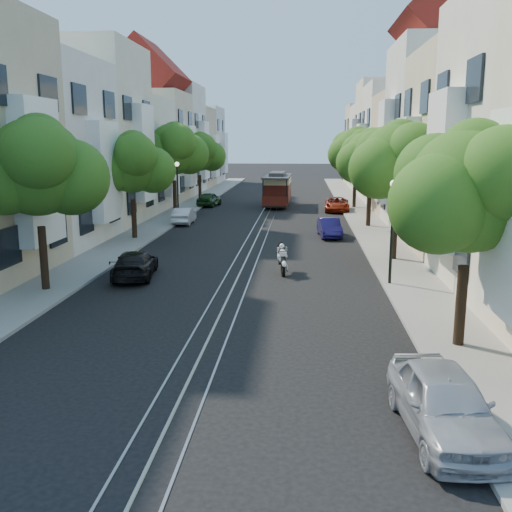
% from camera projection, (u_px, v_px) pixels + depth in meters
% --- Properties ---
extents(ground, '(200.00, 200.00, 0.00)m').
position_uv_depth(ground, '(269.00, 212.00, 47.07)').
color(ground, black).
rests_on(ground, ground).
extents(sidewalk_east, '(2.50, 80.00, 0.12)m').
position_uv_depth(sidewalk_east, '(358.00, 212.00, 46.48)').
color(sidewalk_east, gray).
rests_on(sidewalk_east, ground).
extents(sidewalk_west, '(2.50, 80.00, 0.12)m').
position_uv_depth(sidewalk_west, '(183.00, 210.00, 47.63)').
color(sidewalk_west, gray).
rests_on(sidewalk_west, ground).
extents(rail_left, '(0.06, 80.00, 0.02)m').
position_uv_depth(rail_left, '(262.00, 212.00, 47.11)').
color(rail_left, gray).
rests_on(rail_left, ground).
extents(rail_slot, '(0.06, 80.00, 0.02)m').
position_uv_depth(rail_slot, '(269.00, 212.00, 47.06)').
color(rail_slot, gray).
rests_on(rail_slot, ground).
extents(rail_right, '(0.06, 80.00, 0.02)m').
position_uv_depth(rail_right, '(276.00, 212.00, 47.02)').
color(rail_right, gray).
rests_on(rail_right, ground).
extents(lane_line, '(0.08, 80.00, 0.01)m').
position_uv_depth(lane_line, '(269.00, 212.00, 47.07)').
color(lane_line, tan).
rests_on(lane_line, ground).
extents(townhouses_east, '(7.75, 72.00, 12.00)m').
position_uv_depth(townhouses_east, '(419.00, 148.00, 45.01)').
color(townhouses_east, beige).
rests_on(townhouses_east, ground).
extents(townhouses_west, '(7.75, 72.00, 11.76)m').
position_uv_depth(townhouses_west, '(126.00, 149.00, 46.91)').
color(townhouses_west, silver).
rests_on(townhouses_west, ground).
extents(tree_e_a, '(4.72, 3.87, 6.27)m').
position_uv_depth(tree_e_a, '(472.00, 193.00, 15.31)').
color(tree_e_a, black).
rests_on(tree_e_a, ground).
extents(tree_e_b, '(4.93, 4.08, 6.68)m').
position_uv_depth(tree_e_b, '(399.00, 163.00, 26.96)').
color(tree_e_b, black).
rests_on(tree_e_b, ground).
extents(tree_e_c, '(4.84, 3.99, 6.52)m').
position_uv_depth(tree_e_c, '(372.00, 159.00, 37.74)').
color(tree_e_c, black).
rests_on(tree_e_c, ground).
extents(tree_e_d, '(5.01, 4.16, 6.85)m').
position_uv_depth(tree_e_d, '(357.00, 151.00, 48.43)').
color(tree_e_d, black).
rests_on(tree_e_d, ground).
extents(tree_w_a, '(4.93, 4.08, 6.68)m').
position_uv_depth(tree_w_a, '(38.00, 169.00, 21.27)').
color(tree_w_a, black).
rests_on(tree_w_a, ground).
extents(tree_w_b, '(4.72, 3.87, 6.27)m').
position_uv_depth(tree_w_b, '(133.00, 165.00, 33.06)').
color(tree_w_b, black).
rests_on(tree_w_b, ground).
extents(tree_w_c, '(5.13, 4.28, 7.09)m').
position_uv_depth(tree_w_c, '(174.00, 150.00, 43.67)').
color(tree_w_c, black).
rests_on(tree_w_c, ground).
extents(tree_w_d, '(4.84, 3.99, 6.52)m').
position_uv_depth(tree_w_d, '(200.00, 153.00, 54.51)').
color(tree_w_d, black).
rests_on(tree_w_d, ground).
extents(lamp_east, '(0.32, 0.32, 4.16)m').
position_uv_depth(lamp_east, '(393.00, 216.00, 22.56)').
color(lamp_east, black).
rests_on(lamp_east, ground).
extents(lamp_west, '(0.32, 0.32, 4.16)m').
position_uv_depth(lamp_west, '(177.00, 182.00, 41.14)').
color(lamp_west, black).
rests_on(lamp_west, ground).
extents(sportbike_rider, '(0.55, 1.82, 1.37)m').
position_uv_depth(sportbike_rider, '(282.00, 257.00, 25.06)').
color(sportbike_rider, black).
rests_on(sportbike_rider, ground).
extents(cable_car, '(2.44, 7.27, 2.77)m').
position_uv_depth(cable_car, '(277.00, 188.00, 50.73)').
color(cable_car, black).
rests_on(cable_car, ground).
extents(parked_car_e_near, '(1.95, 4.12, 1.36)m').
position_uv_depth(parked_car_e_near, '(444.00, 403.00, 11.32)').
color(parked_car_e_near, '#9DA0A9').
rests_on(parked_car_e_near, ground).
extents(parked_car_e_mid, '(1.50, 3.54, 1.14)m').
position_uv_depth(parked_car_e_mid, '(329.00, 228.00, 34.74)').
color(parked_car_e_mid, '#110D43').
rests_on(parked_car_e_mid, ground).
extents(parked_car_e_far, '(2.14, 4.33, 1.18)m').
position_uv_depth(parked_car_e_far, '(337.00, 204.00, 47.18)').
color(parked_car_e_far, maroon).
rests_on(parked_car_e_far, ground).
extents(parked_car_w_near, '(2.11, 4.15, 1.16)m').
position_uv_depth(parked_car_w_near, '(135.00, 264.00, 24.44)').
color(parked_car_w_near, black).
rests_on(parked_car_w_near, ground).
extents(parked_car_w_mid, '(1.31, 3.51, 1.15)m').
position_uv_depth(parked_car_w_mid, '(184.00, 216.00, 40.24)').
color(parked_car_w_mid, silver).
rests_on(parked_car_w_mid, ground).
extents(parked_car_w_far, '(1.96, 3.88, 1.27)m').
position_uv_depth(parked_car_w_far, '(209.00, 199.00, 50.95)').
color(parked_car_w_far, '#153516').
rests_on(parked_car_w_far, ground).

